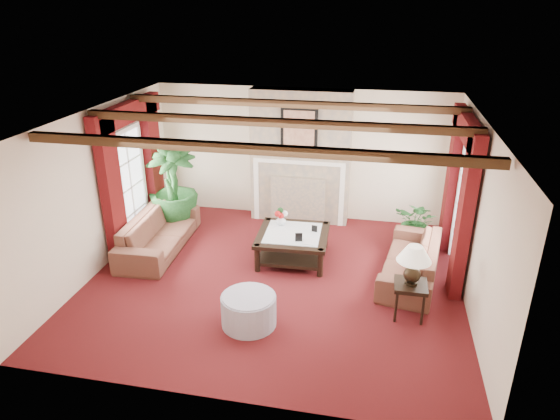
% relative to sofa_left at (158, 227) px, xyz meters
% --- Properties ---
extents(floor, '(6.00, 6.00, 0.00)m').
position_rel_sofa_left_xyz_m(floor, '(2.32, -0.67, -0.44)').
color(floor, '#410B11').
rests_on(floor, ground).
extents(ceiling, '(6.00, 6.00, 0.00)m').
position_rel_sofa_left_xyz_m(ceiling, '(2.32, -0.67, 2.26)').
color(ceiling, white).
rests_on(ceiling, floor).
extents(back_wall, '(6.00, 0.02, 2.70)m').
position_rel_sofa_left_xyz_m(back_wall, '(2.32, 2.08, 0.91)').
color(back_wall, beige).
rests_on(back_wall, ground).
extents(left_wall, '(0.02, 5.50, 2.70)m').
position_rel_sofa_left_xyz_m(left_wall, '(-0.68, -0.67, 0.91)').
color(left_wall, beige).
rests_on(left_wall, ground).
extents(right_wall, '(0.02, 5.50, 2.70)m').
position_rel_sofa_left_xyz_m(right_wall, '(5.32, -0.67, 0.91)').
color(right_wall, beige).
rests_on(right_wall, ground).
extents(ceiling_beams, '(6.00, 3.00, 0.12)m').
position_rel_sofa_left_xyz_m(ceiling_beams, '(2.32, -0.67, 2.20)').
color(ceiling_beams, '#322010').
rests_on(ceiling_beams, ceiling).
extents(fireplace, '(2.00, 0.52, 2.70)m').
position_rel_sofa_left_xyz_m(fireplace, '(2.32, 1.88, 2.26)').
color(fireplace, tan).
rests_on(fireplace, ground).
extents(french_door_left, '(0.10, 1.10, 2.16)m').
position_rel_sofa_left_xyz_m(french_door_left, '(-0.65, 0.33, 1.69)').
color(french_door_left, white).
rests_on(french_door_left, ground).
extents(french_door_right, '(0.10, 1.10, 2.16)m').
position_rel_sofa_left_xyz_m(french_door_right, '(5.29, 0.33, 1.69)').
color(french_door_right, white).
rests_on(french_door_right, ground).
extents(curtains_left, '(0.20, 2.40, 2.55)m').
position_rel_sofa_left_xyz_m(curtains_left, '(-0.54, 0.33, 2.11)').
color(curtains_left, '#4A0B09').
rests_on(curtains_left, ground).
extents(curtains_right, '(0.20, 2.40, 2.55)m').
position_rel_sofa_left_xyz_m(curtains_right, '(5.18, 0.33, 2.11)').
color(curtains_right, '#4A0B09').
rests_on(curtains_right, ground).
extents(sofa_left, '(2.29, 0.84, 0.87)m').
position_rel_sofa_left_xyz_m(sofa_left, '(0.00, 0.00, 0.00)').
color(sofa_left, '#3F1118').
rests_on(sofa_left, ground).
extents(sofa_right, '(2.31, 1.27, 0.83)m').
position_rel_sofa_left_xyz_m(sofa_right, '(4.52, -0.10, -0.02)').
color(sofa_right, '#3F1118').
rests_on(sofa_right, ground).
extents(potted_palm, '(1.93, 2.28, 0.98)m').
position_rel_sofa_left_xyz_m(potted_palm, '(-0.09, 0.98, 0.05)').
color(potted_palm, black).
rests_on(potted_palm, ground).
extents(small_plant, '(1.49, 1.50, 0.68)m').
position_rel_sofa_left_xyz_m(small_plant, '(4.67, 1.16, -0.10)').
color(small_plant, black).
rests_on(small_plant, ground).
extents(coffee_table, '(1.27, 1.27, 0.50)m').
position_rel_sofa_left_xyz_m(coffee_table, '(2.49, 0.10, -0.19)').
color(coffee_table, black).
rests_on(coffee_table, ground).
extents(side_table, '(0.55, 0.55, 0.55)m').
position_rel_sofa_left_xyz_m(side_table, '(4.45, -1.28, -0.16)').
color(side_table, black).
rests_on(side_table, ground).
extents(ottoman, '(0.78, 0.78, 0.46)m').
position_rel_sofa_left_xyz_m(ottoman, '(2.22, -1.94, -0.21)').
color(ottoman, gray).
rests_on(ottoman, ground).
extents(table_lamp, '(0.48, 0.48, 0.62)m').
position_rel_sofa_left_xyz_m(table_lamp, '(4.45, -1.28, 0.42)').
color(table_lamp, black).
rests_on(table_lamp, side_table).
extents(flower_vase, '(0.30, 0.30, 0.18)m').
position_rel_sofa_left_xyz_m(flower_vase, '(2.21, 0.41, 0.16)').
color(flower_vase, silver).
rests_on(flower_vase, coffee_table).
extents(book, '(0.20, 0.06, 0.27)m').
position_rel_sofa_left_xyz_m(book, '(2.73, -0.17, 0.20)').
color(book, black).
rests_on(book, coffee_table).
extents(photo_frame_a, '(0.12, 0.04, 0.16)m').
position_rel_sofa_left_xyz_m(photo_frame_a, '(2.64, -0.20, 0.15)').
color(photo_frame_a, black).
rests_on(photo_frame_a, coffee_table).
extents(photo_frame_b, '(0.10, 0.04, 0.13)m').
position_rel_sofa_left_xyz_m(photo_frame_b, '(2.85, 0.22, 0.13)').
color(photo_frame_b, black).
rests_on(photo_frame_b, coffee_table).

